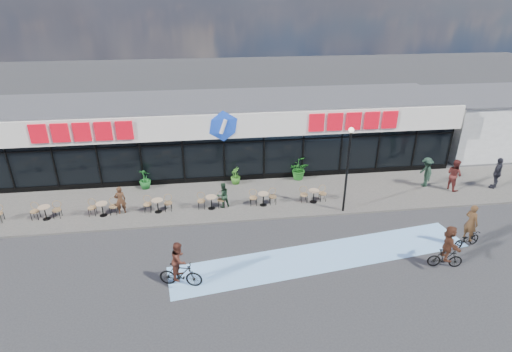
{
  "coord_description": "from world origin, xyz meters",
  "views": [
    {
      "loc": [
        -1.04,
        -15.98,
        11.01
      ],
      "look_at": [
        1.53,
        3.5,
        1.92
      ],
      "focal_mm": 28.0,
      "sensor_mm": 36.0,
      "label": 1
    }
  ],
  "objects_px": {
    "pedestrian_b": "(454,175)",
    "pedestrian_c": "(497,173)",
    "cyclist_b": "(468,233)",
    "lamp_post": "(348,163)",
    "patron_right": "(223,195)",
    "cyclist_a": "(448,248)",
    "potted_plant_mid": "(236,176)",
    "potted_plant_left": "(145,179)",
    "patron_left": "(120,200)",
    "pedestrian_a": "(426,172)",
    "potted_plant_right": "(298,169)"
  },
  "relations": [
    {
      "from": "pedestrian_a",
      "to": "pedestrian_c",
      "type": "xyz_separation_m",
      "value": [
        4.12,
        -0.8,
        0.05
      ]
    },
    {
      "from": "pedestrian_b",
      "to": "cyclist_b",
      "type": "distance_m",
      "value": 6.25
    },
    {
      "from": "patron_right",
      "to": "pedestrian_c",
      "type": "xyz_separation_m",
      "value": [
        16.56,
        0.2,
        0.26
      ]
    },
    {
      "from": "lamp_post",
      "to": "potted_plant_mid",
      "type": "xyz_separation_m",
      "value": [
        -5.55,
        4.17,
        -2.32
      ]
    },
    {
      "from": "potted_plant_left",
      "to": "cyclist_b",
      "type": "relative_size",
      "value": 0.55
    },
    {
      "from": "potted_plant_mid",
      "to": "patron_left",
      "type": "bearing_deg",
      "value": -155.99
    },
    {
      "from": "patron_left",
      "to": "potted_plant_left",
      "type": "bearing_deg",
      "value": -121.85
    },
    {
      "from": "pedestrian_b",
      "to": "lamp_post",
      "type": "bearing_deg",
      "value": 88.73
    },
    {
      "from": "pedestrian_b",
      "to": "pedestrian_c",
      "type": "distance_m",
      "value": 2.68
    },
    {
      "from": "lamp_post",
      "to": "pedestrian_b",
      "type": "height_order",
      "value": "lamp_post"
    },
    {
      "from": "potted_plant_left",
      "to": "pedestrian_c",
      "type": "relative_size",
      "value": 0.62
    },
    {
      "from": "patron_right",
      "to": "cyclist_a",
      "type": "height_order",
      "value": "cyclist_a"
    },
    {
      "from": "patron_right",
      "to": "potted_plant_left",
      "type": "bearing_deg",
      "value": -54.96
    },
    {
      "from": "lamp_post",
      "to": "cyclist_a",
      "type": "xyz_separation_m",
      "value": [
        2.83,
        -5.2,
        -1.97
      ]
    },
    {
      "from": "potted_plant_mid",
      "to": "pedestrian_a",
      "type": "xyz_separation_m",
      "value": [
        11.5,
        -1.86,
        0.39
      ]
    },
    {
      "from": "potted_plant_left",
      "to": "cyclist_a",
      "type": "relative_size",
      "value": 0.6
    },
    {
      "from": "potted_plant_left",
      "to": "pedestrian_b",
      "type": "distance_m",
      "value": 18.63
    },
    {
      "from": "pedestrian_b",
      "to": "pedestrian_c",
      "type": "height_order",
      "value": "pedestrian_c"
    },
    {
      "from": "potted_plant_mid",
      "to": "patron_right",
      "type": "bearing_deg",
      "value": -108.14
    },
    {
      "from": "patron_left",
      "to": "cyclist_a",
      "type": "distance_m",
      "value": 16.17
    },
    {
      "from": "lamp_post",
      "to": "patron_left",
      "type": "distance_m",
      "value": 12.22
    },
    {
      "from": "lamp_post",
      "to": "potted_plant_right",
      "type": "distance_m",
      "value": 5.12
    },
    {
      "from": "patron_left",
      "to": "pedestrian_a",
      "type": "height_order",
      "value": "pedestrian_a"
    },
    {
      "from": "potted_plant_left",
      "to": "pedestrian_c",
      "type": "distance_m",
      "value": 21.3
    },
    {
      "from": "lamp_post",
      "to": "potted_plant_mid",
      "type": "distance_m",
      "value": 7.32
    },
    {
      "from": "patron_left",
      "to": "cyclist_a",
      "type": "height_order",
      "value": "cyclist_a"
    },
    {
      "from": "patron_right",
      "to": "pedestrian_a",
      "type": "xyz_separation_m",
      "value": [
        12.43,
        1.0,
        0.2
      ]
    },
    {
      "from": "pedestrian_a",
      "to": "pedestrian_b",
      "type": "height_order",
      "value": "pedestrian_b"
    },
    {
      "from": "potted_plant_mid",
      "to": "cyclist_b",
      "type": "xyz_separation_m",
      "value": [
        10.22,
        -8.11,
        0.15
      ]
    },
    {
      "from": "cyclist_a",
      "to": "lamp_post",
      "type": "bearing_deg",
      "value": 118.53
    },
    {
      "from": "patron_left",
      "to": "pedestrian_b",
      "type": "relative_size",
      "value": 0.82
    },
    {
      "from": "potted_plant_left",
      "to": "cyclist_a",
      "type": "distance_m",
      "value": 16.81
    },
    {
      "from": "lamp_post",
      "to": "cyclist_b",
      "type": "relative_size",
      "value": 2.12
    },
    {
      "from": "pedestrian_c",
      "to": "pedestrian_a",
      "type": "bearing_deg",
      "value": -48.89
    },
    {
      "from": "potted_plant_mid",
      "to": "patron_left",
      "type": "relative_size",
      "value": 0.69
    },
    {
      "from": "lamp_post",
      "to": "pedestrian_a",
      "type": "bearing_deg",
      "value": 21.28
    },
    {
      "from": "pedestrian_b",
      "to": "cyclist_b",
      "type": "bearing_deg",
      "value": 140.07
    },
    {
      "from": "patron_left",
      "to": "pedestrian_a",
      "type": "relative_size",
      "value": 0.85
    },
    {
      "from": "lamp_post",
      "to": "potted_plant_mid",
      "type": "relative_size",
      "value": 4.4
    },
    {
      "from": "pedestrian_a",
      "to": "potted_plant_mid",
      "type": "bearing_deg",
      "value": -93.78
    },
    {
      "from": "potted_plant_mid",
      "to": "patron_right",
      "type": "distance_m",
      "value": 3.02
    },
    {
      "from": "cyclist_a",
      "to": "cyclist_b",
      "type": "bearing_deg",
      "value": 34.52
    },
    {
      "from": "pedestrian_c",
      "to": "patron_left",
      "type": "bearing_deg",
      "value": -37.36
    },
    {
      "from": "potted_plant_left",
      "to": "patron_left",
      "type": "distance_m",
      "value": 3.09
    },
    {
      "from": "patron_right",
      "to": "pedestrian_c",
      "type": "bearing_deg",
      "value": 158.59
    },
    {
      "from": "lamp_post",
      "to": "potted_plant_right",
      "type": "height_order",
      "value": "lamp_post"
    },
    {
      "from": "patron_right",
      "to": "cyclist_a",
      "type": "xyz_separation_m",
      "value": [
        9.32,
        -6.52,
        0.16
      ]
    },
    {
      "from": "lamp_post",
      "to": "pedestrian_a",
      "type": "height_order",
      "value": "lamp_post"
    },
    {
      "from": "potted_plant_right",
      "to": "pedestrian_b",
      "type": "height_order",
      "value": "pedestrian_b"
    },
    {
      "from": "lamp_post",
      "to": "pedestrian_b",
      "type": "xyz_separation_m",
      "value": [
        7.39,
        1.68,
        -1.89
      ]
    }
  ]
}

